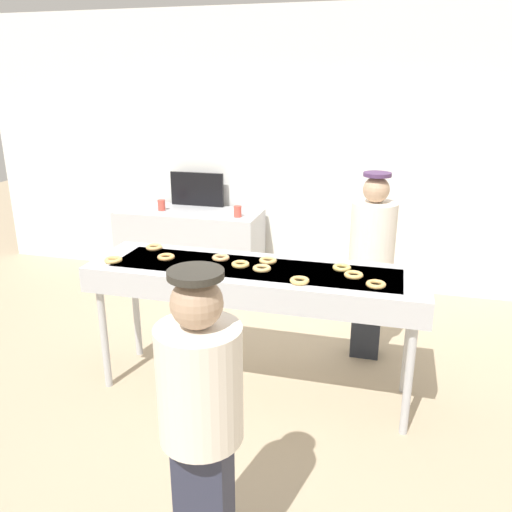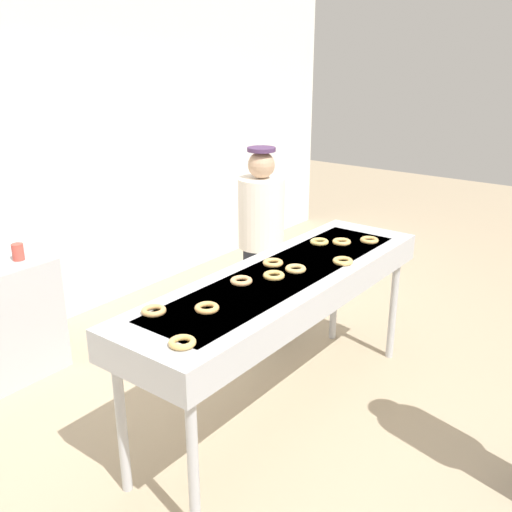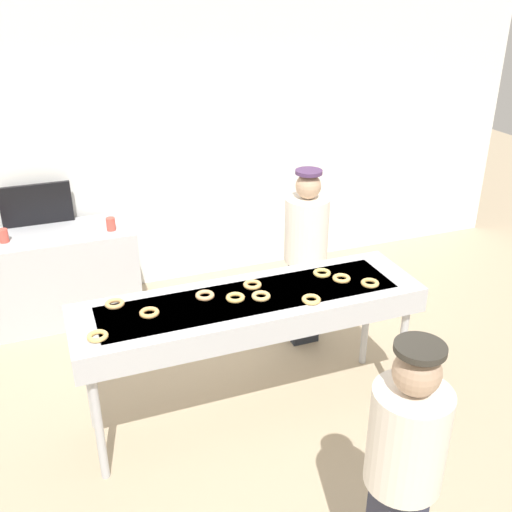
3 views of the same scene
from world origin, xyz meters
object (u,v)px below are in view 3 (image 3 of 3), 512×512
Objects in this scene: glazed_donut_10 at (261,296)px; glazed_donut_0 at (252,285)px; glazed_donut_1 at (98,336)px; glazed_donut_4 at (311,299)px; glazed_donut_2 at (370,283)px; glazed_donut_6 at (115,304)px; prep_counter at (48,277)px; paper_cup_0 at (3,236)px; fryer_conveyor at (250,309)px; customer_waiting at (404,462)px; menu_display at (36,205)px; paper_cup_1 at (111,224)px; glazed_donut_5 at (235,298)px; glazed_donut_8 at (341,278)px; glazed_donut_9 at (205,295)px; worker_baker at (306,247)px; glazed_donut_3 at (149,313)px; glazed_donut_7 at (322,273)px.

glazed_donut_0 is at bearing 89.34° from glazed_donut_10.
glazed_donut_4 is at bearing -2.24° from glazed_donut_1.
glazed_donut_6 is at bearing 168.60° from glazed_donut_2.
prep_counter is 0.59m from paper_cup_0.
fryer_conveyor is 1.55× the size of customer_waiting.
glazed_donut_6 is at bearing -78.43° from menu_display.
paper_cup_1 is (0.92, -0.06, 0.00)m from paper_cup_0.
glazed_donut_0 is 1.00× the size of glazed_donut_5.
customer_waiting is (-0.51, -1.59, -0.11)m from glazed_donut_8.
fryer_conveyor is at bearing -13.25° from glazed_donut_6.
glazed_donut_9 is at bearing -77.11° from paper_cup_1.
worker_baker is at bearing -25.18° from paper_cup_0.
glazed_donut_3 is at bearing 24.84° from glazed_donut_1.
glazed_donut_0 reaches higher than paper_cup_0.
glazed_donut_4 is (0.36, -0.21, 0.11)m from fryer_conveyor.
glazed_donut_7 is 1.00× the size of glazed_donut_9.
glazed_donut_8 is (1.74, 0.14, 0.00)m from glazed_donut_1.
glazed_donut_8 is at bearing -0.53° from fryer_conveyor.
glazed_donut_8 is at bearing 56.18° from customer_waiting.
glazed_donut_5 is (0.59, -0.01, 0.00)m from glazed_donut_3.
glazed_donut_2 is at bearing -9.46° from fryer_conveyor.
glazed_donut_1 is 0.08× the size of customer_waiting.
glazed_donut_0 and glazed_donut_5 have the same top height.
glazed_donut_6 is 0.08× the size of worker_baker.
glazed_donut_8 is 1.67m from customer_waiting.
glazed_donut_2 is at bearing -41.33° from glazed_donut_8.
prep_counter is at bearing 118.59° from glazed_donut_9.
fryer_conveyor is at bearing -168.91° from glazed_donut_7.
glazed_donut_10 reaches higher than fryer_conveyor.
glazed_donut_5 is 0.08× the size of worker_baker.
glazed_donut_9 is 0.38m from glazed_donut_10.
glazed_donut_8 is 2.98m from paper_cup_0.
glazed_donut_6 is 1.88m from prep_counter.
glazed_donut_2 reaches higher than paper_cup_0.
glazed_donut_2 is (0.79, -0.27, 0.00)m from glazed_donut_0.
glazed_donut_9 is (-0.18, 0.10, 0.00)m from glazed_donut_5.
fryer_conveyor is 18.67× the size of glazed_donut_2.
worker_baker reaches higher than glazed_donut_8.
glazed_donut_6 and glazed_donut_8 have the same top height.
glazed_donut_3 is (0.35, 0.16, 0.00)m from glazed_donut_1.
glazed_donut_4 is 2.29m from paper_cup_1.
fryer_conveyor is at bearing -69.44° from paper_cup_1.
prep_counter is at bearing 124.36° from glazed_donut_10.
glazed_donut_4 is 1.00× the size of glazed_donut_9.
glazed_donut_4 is 1.00× the size of glazed_donut_7.
glazed_donut_10 is 0.08× the size of prep_counter.
glazed_donut_1 is at bearing -170.72° from glazed_donut_7.
glazed_donut_1 is 2.01m from paper_cup_1.
glazed_donut_2 is 0.21m from glazed_donut_8.
glazed_donut_1 is 1.00× the size of glazed_donut_2.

